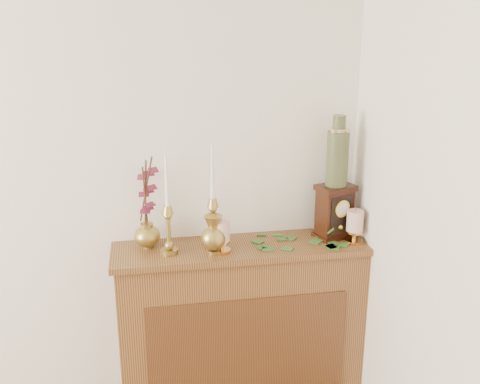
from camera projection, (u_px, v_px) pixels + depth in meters
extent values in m
cube|color=brown|center=(242.00, 332.00, 2.84)|extent=(1.20, 0.30, 0.90)
cube|color=brown|center=(247.00, 357.00, 2.71)|extent=(0.96, 0.01, 0.63)
cube|color=brown|center=(242.00, 248.00, 2.70)|extent=(1.24, 0.34, 0.03)
cylinder|color=tan|center=(169.00, 251.00, 2.60)|extent=(0.08, 0.08, 0.02)
sphere|color=tan|center=(169.00, 245.00, 2.59)|extent=(0.04, 0.04, 0.04)
cylinder|color=tan|center=(169.00, 231.00, 2.57)|extent=(0.02, 0.02, 0.14)
sphere|color=tan|center=(168.00, 216.00, 2.54)|extent=(0.04, 0.04, 0.04)
cone|color=tan|center=(168.00, 210.00, 2.53)|extent=(0.05, 0.05, 0.04)
cone|color=white|center=(166.00, 180.00, 2.49)|extent=(0.02, 0.02, 0.25)
cylinder|color=tan|center=(214.00, 245.00, 2.67)|extent=(0.08, 0.08, 0.02)
sphere|color=tan|center=(213.00, 239.00, 2.66)|extent=(0.05, 0.05, 0.05)
cylinder|color=tan|center=(213.00, 225.00, 2.63)|extent=(0.02, 0.02, 0.15)
sphere|color=tan|center=(213.00, 209.00, 2.61)|extent=(0.04, 0.04, 0.04)
cone|color=tan|center=(213.00, 203.00, 2.60)|extent=(0.05, 0.05, 0.04)
cone|color=white|center=(212.00, 173.00, 2.56)|extent=(0.02, 0.02, 0.26)
cylinder|color=tan|center=(214.00, 252.00, 2.59)|extent=(0.06, 0.06, 0.02)
sphere|color=tan|center=(213.00, 238.00, 2.57)|extent=(0.12, 0.12, 0.12)
cone|color=tan|center=(213.00, 222.00, 2.54)|extent=(0.08, 0.08, 0.06)
cylinder|color=tan|center=(148.00, 246.00, 2.66)|extent=(0.05, 0.05, 0.01)
ellipsoid|color=tan|center=(147.00, 236.00, 2.65)|extent=(0.12, 0.12, 0.11)
cylinder|color=tan|center=(147.00, 226.00, 2.63)|extent=(0.06, 0.06, 0.02)
cylinder|color=#472819|center=(145.00, 195.00, 2.59)|extent=(0.02, 0.08, 0.29)
cylinder|color=#472819|center=(146.00, 192.00, 2.59)|extent=(0.03, 0.06, 0.32)
cylinder|color=#472819|center=(146.00, 190.00, 2.59)|extent=(0.07, 0.09, 0.34)
cylinder|color=#D9964C|center=(222.00, 251.00, 2.61)|extent=(0.09, 0.09, 0.02)
cylinder|color=#D9964C|center=(222.00, 246.00, 2.60)|extent=(0.02, 0.02, 0.04)
cylinder|color=#D9964C|center=(221.00, 241.00, 2.59)|extent=(0.08, 0.08, 0.01)
cylinder|color=#FFF0C7|center=(221.00, 231.00, 2.58)|extent=(0.08, 0.08, 0.10)
cylinder|color=#472819|center=(221.00, 220.00, 2.56)|extent=(0.00, 0.00, 0.01)
cylinder|color=#D9964C|center=(354.00, 241.00, 2.72)|extent=(0.09, 0.09, 0.02)
cylinder|color=#D9964C|center=(354.00, 236.00, 2.71)|extent=(0.02, 0.02, 0.04)
cylinder|color=#D9964C|center=(354.00, 231.00, 2.70)|extent=(0.08, 0.08, 0.01)
cylinder|color=#FFF0C7|center=(355.00, 221.00, 2.69)|extent=(0.08, 0.08, 0.10)
cylinder|color=#472819|center=(356.00, 210.00, 2.67)|extent=(0.00, 0.00, 0.01)
cube|color=#386526|center=(273.00, 249.00, 2.64)|extent=(0.05, 0.06, 0.00)
cube|color=#386526|center=(272.00, 252.00, 2.60)|extent=(0.05, 0.06, 0.00)
cube|color=#386526|center=(287.00, 251.00, 2.62)|extent=(0.05, 0.06, 0.00)
cube|color=#386526|center=(265.00, 245.00, 2.68)|extent=(0.05, 0.06, 0.00)
cube|color=#386526|center=(334.00, 246.00, 2.67)|extent=(0.06, 0.05, 0.00)
cube|color=#386526|center=(313.00, 248.00, 2.65)|extent=(0.05, 0.06, 0.00)
cube|color=#386526|center=(270.00, 239.00, 2.76)|extent=(0.05, 0.06, 0.00)
cube|color=#386526|center=(259.00, 242.00, 2.71)|extent=(0.05, 0.06, 0.00)
cube|color=#386526|center=(327.00, 241.00, 2.72)|extent=(0.06, 0.05, 0.00)
cube|color=#386526|center=(329.00, 244.00, 2.70)|extent=(0.05, 0.06, 0.00)
cube|color=#386526|center=(251.00, 240.00, 2.74)|extent=(0.05, 0.06, 0.00)
cube|color=#386526|center=(277.00, 248.00, 2.65)|extent=(0.06, 0.06, 0.00)
cube|color=#386526|center=(271.00, 243.00, 2.70)|extent=(0.06, 0.06, 0.00)
cube|color=#386526|center=(262.00, 236.00, 2.66)|extent=(0.05, 0.06, 0.03)
cube|color=#386526|center=(278.00, 236.00, 2.61)|extent=(0.04, 0.05, 0.03)
cube|color=#386526|center=(330.00, 230.00, 2.71)|extent=(0.05, 0.06, 0.03)
cube|color=black|center=(333.00, 235.00, 2.79)|extent=(0.21, 0.17, 0.02)
cube|color=black|center=(334.00, 213.00, 2.76)|extent=(0.19, 0.15, 0.23)
cube|color=black|center=(336.00, 188.00, 2.72)|extent=(0.21, 0.17, 0.03)
cube|color=black|center=(341.00, 215.00, 2.71)|extent=(0.12, 0.04, 0.19)
cylinder|color=yellow|center=(342.00, 209.00, 2.70)|extent=(0.08, 0.04, 0.09)
cylinder|color=silver|center=(342.00, 209.00, 2.70)|extent=(0.06, 0.02, 0.06)
sphere|color=yellow|center=(340.00, 227.00, 2.73)|extent=(0.03, 0.03, 0.03)
cylinder|color=#1B362B|center=(337.00, 159.00, 2.67)|extent=(0.11, 0.11, 0.26)
cylinder|color=#1B362B|center=(339.00, 125.00, 2.62)|extent=(0.06, 0.06, 0.09)
cylinder|color=tan|center=(339.00, 130.00, 2.63)|extent=(0.07, 0.07, 0.02)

